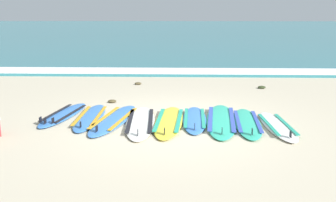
% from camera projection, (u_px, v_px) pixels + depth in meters
% --- Properties ---
extents(ground_plane, '(80.00, 80.00, 0.00)m').
position_uv_depth(ground_plane, '(170.00, 123.00, 7.60)').
color(ground_plane, '#C1B599').
extents(sea, '(80.00, 60.00, 0.10)m').
position_uv_depth(sea, '(178.00, 30.00, 41.87)').
color(sea, teal).
rests_on(sea, ground).
extents(wave_foam_strip, '(80.00, 1.39, 0.11)m').
position_uv_depth(wave_foam_strip, '(174.00, 72.00, 13.45)').
color(wave_foam_strip, white).
rests_on(wave_foam_strip, ground).
extents(surfboard_0, '(0.84, 2.07, 0.18)m').
position_uv_depth(surfboard_0, '(64.00, 114.00, 8.11)').
color(surfboard_0, '#3875CC').
rests_on(surfboard_0, ground).
extents(surfboard_1, '(0.55, 2.10, 0.18)m').
position_uv_depth(surfboard_1, '(90.00, 117.00, 7.92)').
color(surfboard_1, '#3875CC').
rests_on(surfboard_1, ground).
extents(surfboard_2, '(1.01, 2.40, 0.18)m').
position_uv_depth(surfboard_2, '(114.00, 119.00, 7.74)').
color(surfboard_2, '#3875CC').
rests_on(surfboard_2, ground).
extents(surfboard_3, '(0.72, 2.39, 0.18)m').
position_uv_depth(surfboard_3, '(140.00, 122.00, 7.58)').
color(surfboard_3, silver).
rests_on(surfboard_3, ground).
extents(surfboard_4, '(0.72, 2.34, 0.18)m').
position_uv_depth(surfboard_4, '(169.00, 121.00, 7.61)').
color(surfboard_4, yellow).
rests_on(surfboard_4, ground).
extents(surfboard_5, '(0.57, 2.01, 0.18)m').
position_uv_depth(surfboard_5, '(194.00, 119.00, 7.76)').
color(surfboard_5, '#3875CC').
rests_on(surfboard_5, ground).
extents(surfboard_6, '(0.87, 2.56, 0.18)m').
position_uv_depth(surfboard_6, '(221.00, 120.00, 7.70)').
color(surfboard_6, '#2DB793').
rests_on(surfboard_6, ground).
extents(surfboard_7, '(0.70, 2.17, 0.18)m').
position_uv_depth(surfboard_7, '(247.00, 123.00, 7.52)').
color(surfboard_7, '#2DB793').
rests_on(surfboard_7, ground).
extents(surfboard_8, '(0.58, 2.00, 0.18)m').
position_uv_depth(surfboard_8, '(277.00, 126.00, 7.32)').
color(surfboard_8, white).
rests_on(surfboard_8, ground).
extents(seaweed_clump_near_shoreline, '(0.22, 0.17, 0.08)m').
position_uv_depth(seaweed_clump_near_shoreline, '(112.00, 101.00, 9.28)').
color(seaweed_clump_near_shoreline, '#4C4228').
rests_on(seaweed_clump_near_shoreline, ground).
extents(seaweed_clump_mid_sand, '(0.23, 0.19, 0.08)m').
position_uv_depth(seaweed_clump_mid_sand, '(262.00, 87.00, 10.93)').
color(seaweed_clump_mid_sand, '#2D381E').
rests_on(seaweed_clump_mid_sand, ground).
extents(seaweed_clump_by_the_boards, '(0.22, 0.17, 0.08)m').
position_uv_depth(seaweed_clump_by_the_boards, '(138.00, 83.00, 11.50)').
color(seaweed_clump_by_the_boards, '#4C4228').
rests_on(seaweed_clump_by_the_boards, ground).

